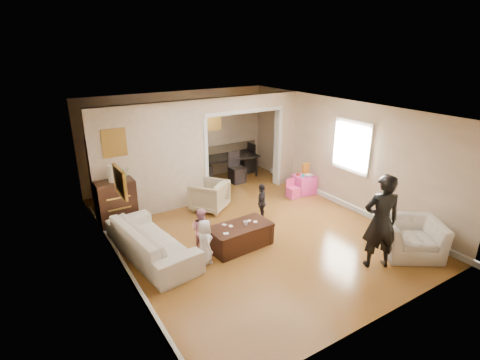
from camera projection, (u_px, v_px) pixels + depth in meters
floor at (245, 227)px, 8.25m from camera, size 7.00×7.00×0.00m
partition_left at (152, 160)px, 8.55m from camera, size 2.75×0.18×2.60m
partition_right at (284, 139)px, 10.47m from camera, size 0.55×0.18×2.60m
partition_header at (243, 102)px, 9.40m from camera, size 2.22×0.18×0.35m
window_pane at (352, 146)px, 8.76m from camera, size 0.03×0.95×1.10m
framed_art_partition at (114, 143)px, 7.87m from camera, size 0.45×0.03×0.55m
framed_art_sofa_wall at (120, 182)px, 5.81m from camera, size 0.03×0.55×0.40m
framed_art_alcove at (213, 120)px, 10.95m from camera, size 0.45×0.03×0.55m
sofa at (152, 241)px, 7.02m from camera, size 1.18×2.38×0.67m
armchair_back at (209, 196)px, 9.03m from camera, size 1.09×1.09×0.72m
armchair_front at (411, 238)px, 7.11m from camera, size 1.39×1.36×0.69m
dresser at (117, 205)px, 8.05m from camera, size 0.79×0.45×1.09m
table_lamp at (113, 173)px, 7.80m from camera, size 0.22×0.22×0.36m
potted_plant at (123, 173)px, 7.91m from camera, size 0.26×0.22×0.29m
coffee_table at (240, 236)px, 7.39m from camera, size 1.29×0.72×0.47m
coffee_cup at (246, 223)px, 7.31m from camera, size 0.10×0.10×0.09m
play_table at (304, 184)px, 10.07m from camera, size 0.56×0.56×0.49m
cereal_box at (306, 169)px, 10.07m from camera, size 0.21×0.09×0.30m
cyan_cup at (303, 175)px, 9.88m from camera, size 0.08×0.08×0.08m
toy_block at (298, 174)px, 10.01m from camera, size 0.09×0.08×0.05m
play_bowl at (309, 176)px, 9.90m from camera, size 0.24×0.24×0.05m
dining_table at (226, 166)px, 11.33m from camera, size 2.02×1.34×0.66m
adult_person at (381, 222)px, 6.54m from camera, size 0.77×0.67×1.77m
child_kneel_a at (205, 242)px, 6.78m from camera, size 0.31×0.44×0.86m
child_kneel_b at (201, 230)px, 7.21m from camera, size 0.48×0.53×0.88m
child_toddler at (262, 202)px, 8.44m from camera, size 0.52×0.52×0.88m
craft_papers at (237, 226)px, 7.30m from camera, size 0.86×0.44×0.00m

